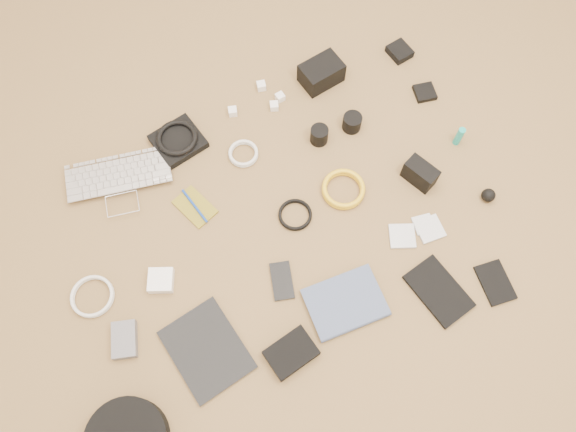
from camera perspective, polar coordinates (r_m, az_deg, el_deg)
name	(u,v)px	position (r m, az deg, el deg)	size (l,w,h in m)	color
laptop	(121,188)	(1.93, -16.62, 2.72)	(0.34, 0.24, 0.03)	silver
headphone_pouch	(178,141)	(1.96, -11.09, 7.46)	(0.16, 0.15, 0.03)	black
headphones	(177,138)	(1.95, -11.21, 7.80)	(0.14, 0.14, 0.02)	black
charger_a	(233,112)	(2.00, -5.64, 10.52)	(0.03, 0.03, 0.03)	white
charger_b	(261,86)	(2.05, -2.73, 13.06)	(0.03, 0.03, 0.03)	white
charger_c	(280,97)	(2.03, -0.81, 11.99)	(0.03, 0.03, 0.03)	white
charger_d	(274,106)	(2.01, -1.42, 11.11)	(0.03, 0.03, 0.03)	white
dslr_camera	(321,73)	(2.05, 3.40, 14.29)	(0.14, 0.10, 0.08)	black
lens_pouch	(400,52)	(2.18, 11.27, 16.07)	(0.07, 0.08, 0.03)	black
notebook_olive	(195,207)	(1.85, -9.43, 0.92)	(0.09, 0.13, 0.01)	olive
pen_blue	(195,206)	(1.85, -9.47, 1.02)	(0.01, 0.01, 0.14)	#13389E
cable_white_a	(244,154)	(1.92, -4.54, 6.26)	(0.10, 0.10, 0.01)	silver
lens_a	(319,135)	(1.92, 3.19, 8.21)	(0.06, 0.06, 0.06)	black
lens_b	(352,122)	(1.96, 6.52, 9.43)	(0.06, 0.06, 0.06)	black
card_reader	(425,92)	(2.10, 13.72, 12.10)	(0.07, 0.07, 0.02)	black
power_brick	(161,280)	(1.77, -12.79, -6.40)	(0.08, 0.08, 0.03)	white
cable_white_b	(93,297)	(1.83, -19.20, -7.76)	(0.13, 0.13, 0.01)	silver
cable_black	(295,215)	(1.82, 0.73, 0.07)	(0.11, 0.11, 0.01)	black
cable_yellow	(343,190)	(1.86, 5.63, 2.63)	(0.14, 0.14, 0.02)	yellow
flash	(420,174)	(1.89, 13.27, 4.20)	(0.06, 0.11, 0.08)	black
lens_cleaner	(459,136)	(1.99, 16.99, 7.75)	(0.02, 0.02, 0.08)	#19A69B
battery_charger	(124,340)	(1.76, -16.28, -11.97)	(0.07, 0.11, 0.03)	slate
tablet	(207,350)	(1.71, -8.25, -13.29)	(0.20, 0.25, 0.01)	black
phone	(282,281)	(1.74, -0.62, -6.60)	(0.06, 0.12, 0.01)	black
filter_case_left	(402,236)	(1.82, 11.52, -2.02)	(0.08, 0.08, 0.01)	silver
filter_case_mid	(424,224)	(1.86, 13.60, -0.83)	(0.06, 0.06, 0.01)	silver
filter_case_right	(430,229)	(1.85, 14.19, -1.29)	(0.08, 0.08, 0.01)	silver
air_blower	(488,195)	(1.94, 19.68, 1.99)	(0.05, 0.05, 0.05)	black
drive_case	(291,353)	(1.68, 0.32, -13.75)	(0.14, 0.10, 0.03)	black
paperback	(357,329)	(1.71, 7.01, -11.30)	(0.17, 0.23, 0.02)	#445273
notebook_black_a	(439,291)	(1.79, 15.06, -7.38)	(0.12, 0.20, 0.01)	black
notebook_black_b	(495,283)	(1.85, 20.30, -6.37)	(0.09, 0.13, 0.01)	black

